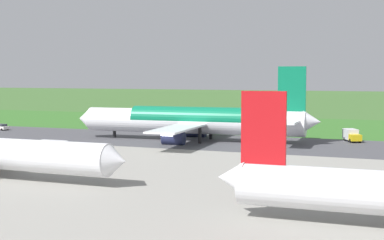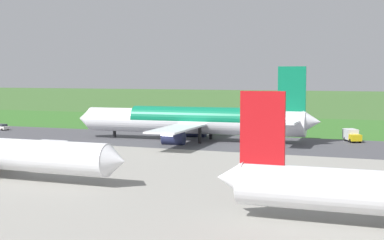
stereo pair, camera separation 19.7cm
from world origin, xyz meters
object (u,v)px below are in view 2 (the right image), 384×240
at_px(airliner_main, 194,121).
at_px(no_stopping_sign, 208,120).
at_px(service_car_followme, 2,127).
at_px(traffic_cone_orange, 191,126).
at_px(service_truck_baggage, 352,135).

distance_m(airliner_main, no_stopping_sign, 34.68).
bearing_deg(service_car_followme, traffic_cone_orange, -149.09).
relative_size(airliner_main, service_truck_baggage, 8.73).
height_order(airliner_main, service_car_followme, airliner_main).
xyz_separation_m(service_car_followme, no_stopping_sign, (-45.47, -29.30, 0.90)).
height_order(service_truck_baggage, no_stopping_sign, no_stopping_sign).
bearing_deg(traffic_cone_orange, service_car_followme, 30.91).
relative_size(airliner_main, service_car_followme, 12.01).
bearing_deg(airliner_main, no_stopping_sign, -75.14).
bearing_deg(traffic_cone_orange, airliner_main, 112.66).
bearing_deg(service_truck_baggage, service_car_followme, 4.60).
bearing_deg(no_stopping_sign, service_car_followme, 32.80).
height_order(airliner_main, traffic_cone_orange, airliner_main).
height_order(service_truck_baggage, traffic_cone_orange, service_truck_baggage).
bearing_deg(traffic_cone_orange, no_stopping_sign, -129.52).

